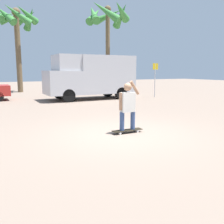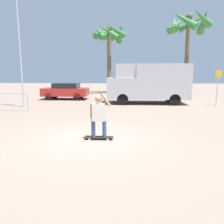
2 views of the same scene
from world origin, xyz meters
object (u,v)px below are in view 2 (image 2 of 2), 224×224
at_px(street_sign, 218,83).
at_px(palm_tree_center_background, 109,37).
at_px(skateboard, 99,137).
at_px(flagpole, 20,36).
at_px(person_skateboarder, 99,113).
at_px(camper_van, 149,82).
at_px(palm_tree_near_van, 188,25).
at_px(parked_car_red, 66,91).

bearing_deg(street_sign, palm_tree_center_background, 132.02).
relative_size(skateboard, flagpole, 0.12).
xyz_separation_m(skateboard, flagpole, (-5.73, 6.79, 4.41)).
bearing_deg(skateboard, person_skateboarder, -180.00).
relative_size(camper_van, street_sign, 2.42).
bearing_deg(flagpole, skateboard, -49.83).
xyz_separation_m(skateboard, street_sign, (7.19, 8.22, 1.47)).
relative_size(person_skateboarder, flagpole, 0.19).
relative_size(camper_van, palm_tree_near_van, 0.72).
height_order(camper_van, parked_car_red, camper_van).
bearing_deg(palm_tree_near_van, street_sign, -87.65).
bearing_deg(palm_tree_center_background, palm_tree_near_van, -13.56).
bearing_deg(person_skateboarder, palm_tree_near_van, 65.74).
relative_size(skateboard, camper_van, 0.17).
relative_size(palm_tree_center_background, street_sign, 3.06).
bearing_deg(palm_tree_center_background, parked_car_red, -118.86).
distance_m(skateboard, palm_tree_near_van, 18.06).
height_order(skateboard, parked_car_red, parked_car_red).
relative_size(palm_tree_center_background, flagpole, 0.92).
bearing_deg(person_skateboarder, parked_car_red, 110.35).
xyz_separation_m(camper_van, parked_car_red, (-6.82, 2.12, -0.82)).
bearing_deg(palm_tree_center_background, flagpole, -114.93).
relative_size(palm_tree_near_van, flagpole, 1.02).
relative_size(camper_van, palm_tree_center_background, 0.79).
bearing_deg(palm_tree_center_background, camper_van, -66.30).
height_order(person_skateboarder, street_sign, street_sign).
height_order(skateboard, street_sign, street_sign).
bearing_deg(camper_van, skateboard, -106.21).
height_order(camper_van, street_sign, camper_van).
relative_size(person_skateboarder, parked_car_red, 0.39).
height_order(skateboard, palm_tree_center_background, palm_tree_center_background).
distance_m(person_skateboarder, camper_van, 9.52).
relative_size(parked_car_red, palm_tree_center_background, 0.52).
xyz_separation_m(person_skateboarder, flagpole, (-5.73, 6.79, 3.59)).
height_order(camper_van, flagpole, flagpole).
bearing_deg(palm_tree_center_background, street_sign, -47.98).
bearing_deg(parked_car_red, skateboard, -69.65).
height_order(palm_tree_near_van, street_sign, palm_tree_near_van).
bearing_deg(parked_car_red, camper_van, -17.30).
distance_m(parked_car_red, palm_tree_center_background, 8.62).
distance_m(person_skateboarder, palm_tree_near_van, 17.77).
height_order(skateboard, person_skateboarder, person_skateboarder).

